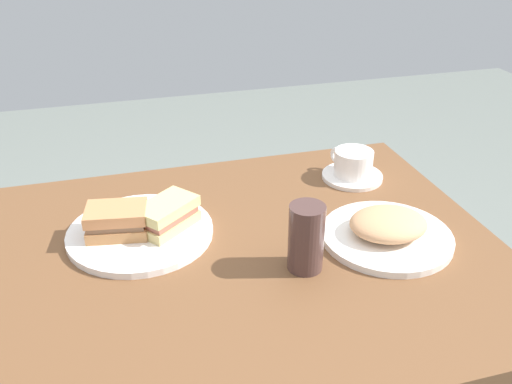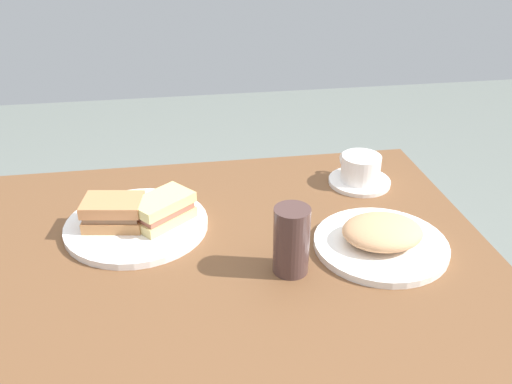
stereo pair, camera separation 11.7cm
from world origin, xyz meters
name	(u,v)px [view 1 (the left image)]	position (x,y,z in m)	size (l,w,h in m)	color
dining_table	(239,296)	(0.00, 0.00, 0.60)	(1.01, 0.78, 0.70)	brown
sandwich_plate	(140,232)	(0.17, -0.10, 0.71)	(0.29, 0.29, 0.01)	white
sandwich_front	(117,221)	(0.21, -0.10, 0.75)	(0.13, 0.10, 0.06)	#BF834E
sandwich_back	(167,215)	(0.12, -0.10, 0.75)	(0.14, 0.13, 0.06)	#D7C078
coffee_saucer	(352,176)	(-0.33, -0.22, 0.71)	(0.14, 0.14, 0.01)	white
coffee_cup	(353,162)	(-0.33, -0.22, 0.75)	(0.09, 0.11, 0.06)	white
spoon	(354,159)	(-0.37, -0.29, 0.72)	(0.06, 0.09, 0.01)	silver
side_plate	(387,236)	(-0.29, 0.04, 0.71)	(0.25, 0.25, 0.01)	white
side_food_pile	(388,224)	(-0.29, 0.04, 0.74)	(0.15, 0.13, 0.04)	tan
drinking_glass	(306,238)	(-0.10, 0.08, 0.77)	(0.06, 0.06, 0.13)	#4C3430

